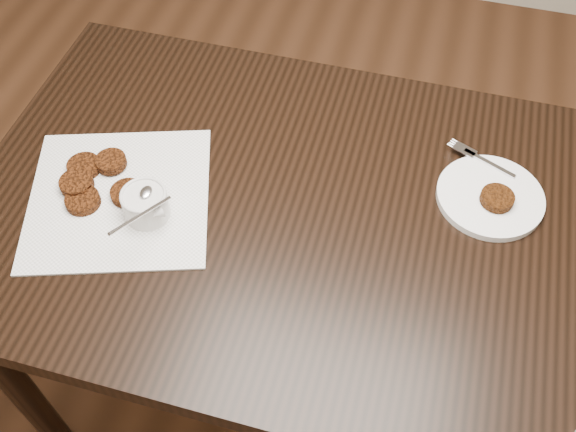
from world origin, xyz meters
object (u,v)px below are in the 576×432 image
object	(u,v)px
sauce_ramekin	(143,193)
plate_with_patty	(491,194)
table	(304,311)
napkin	(119,197)

from	to	relation	value
sauce_ramekin	plate_with_patty	bearing A→B (deg)	18.75
table	sauce_ramekin	world-z (taller)	sauce_ramekin
sauce_ramekin	plate_with_patty	world-z (taller)	sauce_ramekin
sauce_ramekin	plate_with_patty	size ratio (longest dim) A/B	0.59
napkin	sauce_ramekin	world-z (taller)	sauce_ramekin
table	plate_with_patty	world-z (taller)	plate_with_patty
napkin	plate_with_patty	size ratio (longest dim) A/B	1.67
plate_with_patty	napkin	bearing A→B (deg)	-164.84
napkin	plate_with_patty	bearing A→B (deg)	15.16
sauce_ramekin	plate_with_patty	distance (m)	0.63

